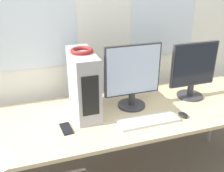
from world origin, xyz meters
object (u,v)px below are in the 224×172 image
at_px(keyboard, 149,121).
at_px(cell_phone, 66,129).
at_px(pc_tower, 83,84).
at_px(headphones, 82,50).
at_px(mouse, 183,115).
at_px(monitor_right_near, 193,70).
at_px(monitor_main, 133,76).

distance_m(keyboard, cell_phone, 0.58).
bearing_deg(pc_tower, keyboard, -34.63).
bearing_deg(pc_tower, headphones, 90.00).
height_order(pc_tower, cell_phone, pc_tower).
height_order(pc_tower, mouse, pc_tower).
bearing_deg(pc_tower, monitor_right_near, -1.17).
bearing_deg(headphones, monitor_main, -3.10).
xyz_separation_m(pc_tower, cell_phone, (-0.17, -0.19, -0.23)).
relative_size(keyboard, cell_phone, 2.89).
bearing_deg(keyboard, pc_tower, 145.37).
bearing_deg(headphones, keyboard, -34.71).
bearing_deg(monitor_right_near, monitor_main, -179.91).
bearing_deg(pc_tower, mouse, -22.92).
xyz_separation_m(headphones, keyboard, (0.40, -0.28, -0.48)).
xyz_separation_m(keyboard, cell_phone, (-0.58, 0.09, -0.01)).
height_order(headphones, monitor_right_near, headphones).
xyz_separation_m(keyboard, mouse, (0.28, -0.01, 0.00)).
xyz_separation_m(monitor_main, cell_phone, (-0.55, -0.17, -0.26)).
height_order(keyboard, mouse, mouse).
height_order(monitor_main, mouse, monitor_main).
relative_size(headphones, mouse, 1.81).
relative_size(pc_tower, mouse, 5.39).
distance_m(keyboard, mouse, 0.28).
xyz_separation_m(pc_tower, headphones, (0.00, 0.00, 0.25)).
relative_size(headphones, monitor_main, 0.32).
relative_size(pc_tower, headphones, 2.98).
bearing_deg(headphones, cell_phone, -132.54).
bearing_deg(mouse, keyboard, 178.15).
relative_size(pc_tower, cell_phone, 3.10).
bearing_deg(keyboard, headphones, 145.29).
bearing_deg(monitor_main, mouse, -41.50).
distance_m(pc_tower, monitor_right_near, 0.92).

